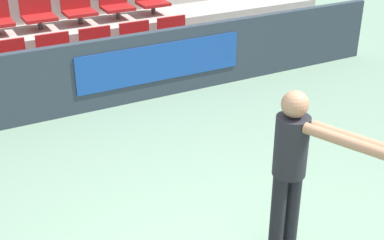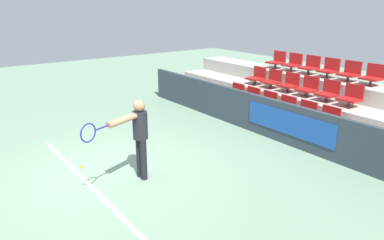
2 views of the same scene
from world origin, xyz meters
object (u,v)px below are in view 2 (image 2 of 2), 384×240
Objects in this scene: stadium_chair_8 at (289,83)px; stadium_chair_10 at (329,92)px; stadium_chair_7 at (272,80)px; tennis_ball at (81,166)px; stadium_chair_6 at (257,76)px; stadium_chair_11 at (351,97)px; stadium_chair_2 at (267,102)px; stadium_chair_17 at (373,76)px; stadium_chair_12 at (277,60)px; stadium_chair_9 at (308,87)px; stadium_chair_15 at (329,69)px; stadium_chair_0 at (235,93)px; stadium_chair_3 at (285,107)px; stadium_chair_14 at (310,66)px; tennis_player at (137,133)px; stadium_chair_5 at (328,119)px; stadium_chair_16 at (350,72)px; stadium_chair_13 at (293,63)px; stadium_chair_1 at (251,98)px; stadium_chair_4 at (305,113)px.

stadium_chair_8 is 1.00× the size of stadium_chair_10.
tennis_ball is (0.31, -6.02, -1.04)m from stadium_chair_7.
stadium_chair_6 is 3.17m from stadium_chair_11.
stadium_chair_17 is at bearing 42.65° from stadium_chair_2.
stadium_chair_9 is at bearing -24.73° from stadium_chair_12.
stadium_chair_8 is at bearing 90.00° from stadium_chair_2.
stadium_chair_15 reaches higher than stadium_chair_10.
stadium_chair_0 is at bearing -164.55° from stadium_chair_11.
stadium_chair_10 is at bearing 0.00° from stadium_chair_7.
stadium_chair_2 is 1.16m from stadium_chair_9.
stadium_chair_14 is at bearing 109.90° from stadium_chair_3.
stadium_chair_10 is at bearing 64.10° from tennis_player.
stadium_chair_2 is 1.00× the size of stadium_chair_5.
stadium_chair_0 is 1.00× the size of stadium_chair_2.
stadium_chair_3 is 2.04m from stadium_chair_16.
stadium_chair_8 is 1.16m from stadium_chair_15.
stadium_chair_14 is at bearing 0.00° from stadium_chair_13.
stadium_chair_15 reaches higher than tennis_ball.
stadium_chair_14 and stadium_chair_17 have the same top height.
stadium_chair_7 is (-0.63, 0.88, 0.41)m from stadium_chair_2.
stadium_chair_13 is at bearing 92.59° from tennis_ball.
stadium_chair_10 is 1.00× the size of stadium_chair_12.
stadium_chair_2 is 1.00× the size of stadium_chair_6.
stadium_chair_3 is 1.00× the size of stadium_chair_12.
stadium_chair_5 is 2.72m from stadium_chair_7.
stadium_chair_15 is (1.27, 0.00, 0.00)m from stadium_chair_13.
stadium_chair_3 is 1.00× the size of stadium_chair_11.
stadium_chair_1 is 2.04m from stadium_chair_14.
stadium_chair_1 and stadium_chair_2 have the same top height.
stadium_chair_16 is (-0.63, 0.88, 0.41)m from stadium_chair_11.
stadium_chair_5 is 2.72m from stadium_chair_14.
stadium_chair_4 is at bearing -70.10° from stadium_chair_15.
stadium_chair_10 is at bearing -90.00° from stadium_chair_16.
stadium_chair_17 reaches higher than stadium_chair_1.
stadium_chair_4 is at bearing 0.00° from stadium_chair_3.
stadium_chair_14 is 1.00× the size of stadium_chair_17.
stadium_chair_9 is at bearing 90.00° from stadium_chair_3.
stadium_chair_11 is (1.90, 0.88, 0.41)m from stadium_chair_2.
stadium_chair_13 reaches higher than stadium_chair_5.
stadium_chair_6 reaches higher than stadium_chair_2.
stadium_chair_5 is 5.64m from tennis_ball.
stadium_chair_11 reaches higher than stadium_chair_5.
stadium_chair_11 is at bearing 34.64° from stadium_chair_3.
stadium_chair_12 is 1.00× the size of stadium_chair_14.
stadium_chair_15 reaches higher than stadium_chair_11.
stadium_chair_8 is (1.27, 0.88, 0.41)m from stadium_chair_0.
stadium_chair_3 is at bearing -125.90° from stadium_chair_10.
stadium_chair_8 is at bearing 125.90° from stadium_chair_3.
stadium_chair_2 is (1.27, 0.00, 0.00)m from stadium_chair_0.
stadium_chair_4 is 1.94m from stadium_chair_16.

